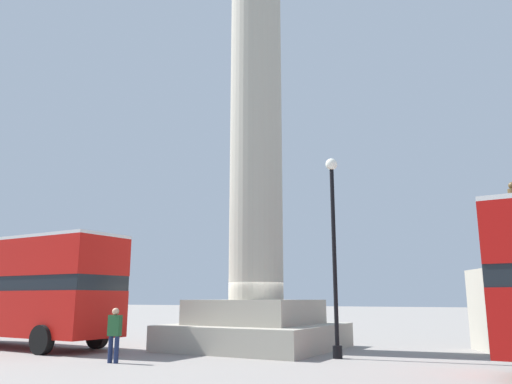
{
  "coord_description": "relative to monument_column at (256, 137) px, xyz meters",
  "views": [
    {
      "loc": [
        9.56,
        -17.53,
        1.9
      ],
      "look_at": [
        0.0,
        0.0,
        6.16
      ],
      "focal_mm": 35.0,
      "sensor_mm": 36.0,
      "label": 1
    }
  ],
  "objects": [
    {
      "name": "bus_b",
      "position": [
        -9.06,
        -4.02,
        -6.17
      ],
      "size": [
        10.38,
        3.04,
        4.25
      ],
      "rotation": [
        0.0,
        0.0,
        -0.03
      ],
      "color": "#B7140F",
      "rests_on": "ground_plane"
    },
    {
      "name": "ground_plane",
      "position": [
        0.0,
        0.0,
        -8.52
      ],
      "size": [
        200.0,
        200.0,
        0.0
      ],
      "primitive_type": "plane",
      "color": "gray"
    },
    {
      "name": "monument_column",
      "position": [
        0.0,
        0.0,
        0.0
      ],
      "size": [
        5.86,
        5.86,
        22.89
      ],
      "color": "#A39E8E",
      "rests_on": "ground_plane"
    },
    {
      "name": "street_lamp",
      "position": [
        3.83,
        -1.52,
        -4.85
      ],
      "size": [
        0.41,
        0.41,
        6.68
      ],
      "color": "black",
      "rests_on": "ground_plane"
    },
    {
      "name": "pedestrian_near_lamp",
      "position": [
        -1.7,
        -5.85,
        -7.63
      ],
      "size": [
        0.44,
        0.21,
        1.61
      ],
      "rotation": [
        0.0,
        0.0,
        3.22
      ],
      "color": "#192347",
      "rests_on": "ground_plane"
    }
  ]
}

